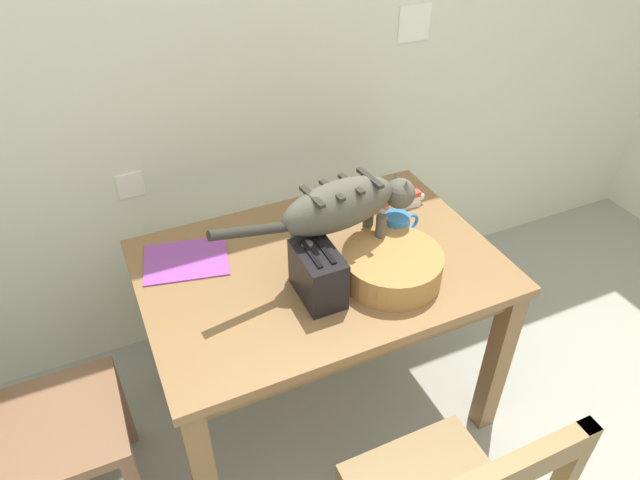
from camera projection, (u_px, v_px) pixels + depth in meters
wall_rear at (256, 48)px, 2.16m from camera, size 5.07×0.11×2.50m
dining_table at (320, 284)px, 2.01m from camera, size 1.20×0.82×0.74m
cat at (345, 207)px, 1.81m from camera, size 0.72×0.18×0.33m
saucer_bowl at (395, 241)px, 2.03m from camera, size 0.19×0.19×0.03m
coffee_mug at (397, 226)px, 1.99m from camera, size 0.13×0.09×0.09m
magazine at (186, 260)px, 1.96m from camera, size 0.32×0.27×0.01m
book_stack at (396, 196)px, 2.23m from camera, size 0.19×0.13×0.06m
wicker_basket at (392, 265)px, 1.86m from camera, size 0.33×0.33×0.10m
toaster at (318, 274)px, 1.78m from camera, size 0.12×0.20×0.18m
wooden_chair_far at (37, 428)px, 1.77m from camera, size 0.42×0.42×0.93m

